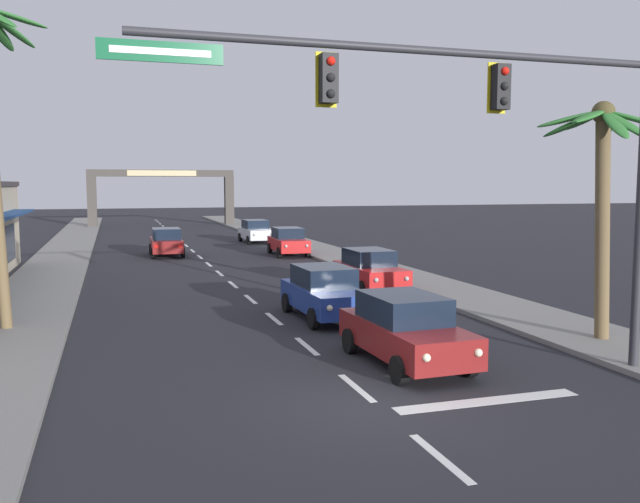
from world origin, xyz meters
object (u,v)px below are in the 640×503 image
Objects in this scene: traffic_signal_mast at (507,127)px; sedan_parked_far_kerb at (256,231)px; sedan_parked_mid_kerb at (370,270)px; sedan_lead_at_stop_bar at (405,329)px; town_gateway_arch at (162,189)px; sedan_third_in_queue at (324,292)px; sedan_parked_nearest_kerb at (288,241)px; palm_right_nearest at (602,170)px; sedan_oncoming_far at (166,242)px.

traffic_signal_mast is 36.18m from sedan_parked_far_kerb.
sedan_parked_mid_kerb is (2.03, 12.73, -4.65)m from traffic_signal_mast.
sedan_lead_at_stop_bar is 1.01× the size of sedan_parked_mid_kerb.
town_gateway_arch reaches higher than sedan_parked_far_kerb.
sedan_parked_nearest_kerb is at bearing 78.93° from sedan_third_in_queue.
sedan_parked_mid_kerb is at bearing 103.83° from palm_right_nearest.
traffic_signal_mast is 2.62× the size of sedan_third_in_queue.
sedan_third_in_queue is at bearing 137.51° from palm_right_nearest.
traffic_signal_mast is at bearing -99.06° from sedan_parked_mid_kerb.
sedan_oncoming_far is at bearing 99.51° from sedan_third_in_queue.
sedan_parked_mid_kerb is 0.31× the size of town_gateway_arch.
sedan_lead_at_stop_bar is 1.00× the size of sedan_oncoming_far.
traffic_signal_mast is 9.33m from sedan_third_in_queue.
sedan_parked_far_kerb is at bearing 90.68° from sedan_parked_nearest_kerb.
sedan_oncoming_far is at bearing -93.68° from town_gateway_arch.
sedan_lead_at_stop_bar is at bearing -107.24° from sedan_parked_mid_kerb.
sedan_oncoming_far is at bearing 97.82° from sedan_lead_at_stop_bar.
sedan_lead_at_stop_bar and sedan_parked_far_kerb have the same top height.
palm_right_nearest is (2.32, -24.23, 3.83)m from sedan_parked_nearest_kerb.
sedan_oncoming_far is 17.21m from sedan_parked_mid_kerb.
sedan_lead_at_stop_bar is at bearing -176.83° from palm_right_nearest.
sedan_third_in_queue is 1.00× the size of sedan_parked_far_kerb.
sedan_lead_at_stop_bar is (-1.25, 2.15, -4.65)m from traffic_signal_mast.
traffic_signal_mast is at bearing -93.40° from sedan_parked_far_kerb.
sedan_oncoming_far is 0.69× the size of palm_right_nearest.
traffic_signal_mast is 29.28m from sedan_oncoming_far.
palm_right_nearest is at bearing -84.53° from sedan_parked_nearest_kerb.
sedan_parked_nearest_kerb is 31.04m from town_gateway_arch.
sedan_parked_nearest_kerb is at bearing 85.22° from traffic_signal_mast.
palm_right_nearest reaches higher than town_gateway_arch.
palm_right_nearest is at bearing -85.83° from sedan_parked_far_kerb.
sedan_third_in_queue is at bearing -125.96° from sedan_parked_mid_kerb.
town_gateway_arch is (-5.26, 30.45, 2.93)m from sedan_parked_nearest_kerb.
sedan_oncoming_far is at bearing 99.70° from traffic_signal_mast.
sedan_lead_at_stop_bar is at bearing 120.21° from traffic_signal_mast.
town_gateway_arch is (-3.03, 57.15, -1.72)m from traffic_signal_mast.
sedan_lead_at_stop_bar is at bearing -95.73° from sedan_parked_far_kerb.
palm_right_nearest is (5.81, 0.32, 3.83)m from sedan_lead_at_stop_bar.
sedan_parked_far_kerb is at bearing 46.29° from sedan_oncoming_far.
town_gateway_arch is at bearing 96.50° from sedan_parked_mid_kerb.
sedan_parked_far_kerb is (3.38, 33.66, 0.00)m from sedan_lead_at_stop_bar.
traffic_signal_mast is 2.62× the size of sedan_parked_far_kerb.
sedan_lead_at_stop_bar is 11.08m from sedan_parked_mid_kerb.
sedan_parked_mid_kerb is (3.28, 10.58, 0.00)m from sedan_lead_at_stop_bar.
town_gateway_arch is at bearing 93.03° from traffic_signal_mast.
sedan_parked_mid_kerb is at bearing 80.94° from traffic_signal_mast.
sedan_third_in_queue and sedan_parked_mid_kerb have the same top height.
sedan_lead_at_stop_bar is 26.59m from sedan_oncoming_far.
sedan_parked_far_kerb is 22.14m from town_gateway_arch.
sedan_lead_at_stop_bar is 1.00× the size of sedan_parked_nearest_kerb.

